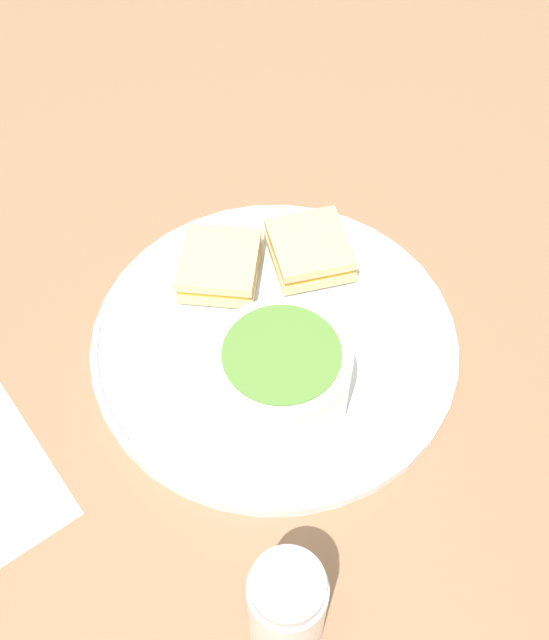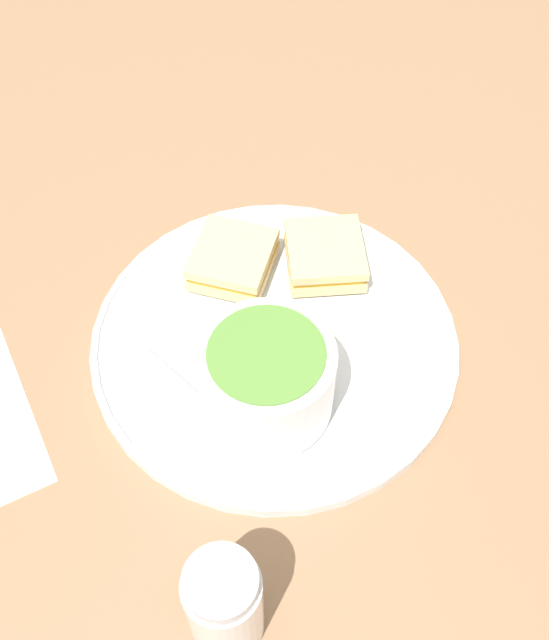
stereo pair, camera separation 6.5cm
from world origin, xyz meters
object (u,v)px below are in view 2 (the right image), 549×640
at_px(sandwich_half_near, 325,255).
at_px(salt_shaker, 225,604).
at_px(sandwich_half_far, 233,259).
at_px(soup_bowl, 267,378).
at_px(spoon, 208,405).

height_order(sandwich_half_near, salt_shaker, salt_shaker).
xyz_separation_m(sandwich_half_near, sandwich_half_far, (0.04, 0.08, 0.00)).
bearing_deg(soup_bowl, salt_shaker, 140.00).
relative_size(soup_bowl, spoon, 1.01).
bearing_deg(soup_bowl, spoon, 65.50).
bearing_deg(sandwich_half_far, soup_bowl, 161.57).
bearing_deg(sandwich_half_far, salt_shaker, 149.90).
bearing_deg(spoon, sandwich_half_near, 100.53).
relative_size(sandwich_half_near, sandwich_half_far, 0.96).
bearing_deg(salt_shaker, soup_bowl, -40.00).
bearing_deg(spoon, sandwich_half_far, 127.76).
bearing_deg(soup_bowl, sandwich_half_far, -18.43).
height_order(soup_bowl, sandwich_half_far, soup_bowl).
bearing_deg(soup_bowl, sandwich_half_near, -50.82).
height_order(sandwich_half_far, salt_shaker, salt_shaker).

